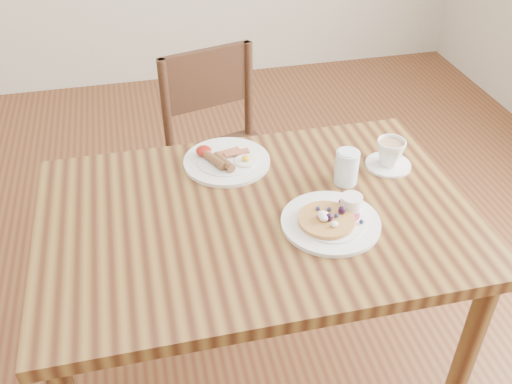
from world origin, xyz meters
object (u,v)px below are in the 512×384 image
teacup_saucer (390,154)px  chair_far (223,152)px  breakfast_plate (225,160)px  pancake_plate (332,219)px  water_glass (347,167)px  dining_table (256,239)px

teacup_saucer → chair_far: bearing=125.7°
chair_far → breakfast_plate: chair_far is taller
teacup_saucer → pancake_plate: bearing=-139.5°
chair_far → breakfast_plate: bearing=67.0°
chair_far → teacup_saucer: size_ratio=6.29×
breakfast_plate → water_glass: water_glass is taller
breakfast_plate → water_glass: bearing=-28.5°
pancake_plate → water_glass: size_ratio=2.60×
dining_table → pancake_plate: (0.19, -0.09, 0.11)m
pancake_plate → breakfast_plate: pancake_plate is taller
chair_far → pancake_plate: 0.87m
pancake_plate → teacup_saucer: (0.26, 0.22, 0.03)m
pancake_plate → water_glass: 0.21m
pancake_plate → teacup_saucer: size_ratio=1.93×
dining_table → water_glass: size_ratio=11.55×
chair_far → pancake_plate: bearing=86.5°
pancake_plate → water_glass: (0.10, 0.17, 0.04)m
chair_far → teacup_saucer: (0.42, -0.58, 0.30)m
dining_table → breakfast_plate: 0.28m
chair_far → water_glass: bearing=97.8°
teacup_saucer → breakfast_plate: bearing=165.3°
water_glass → pancake_plate: bearing=-120.6°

